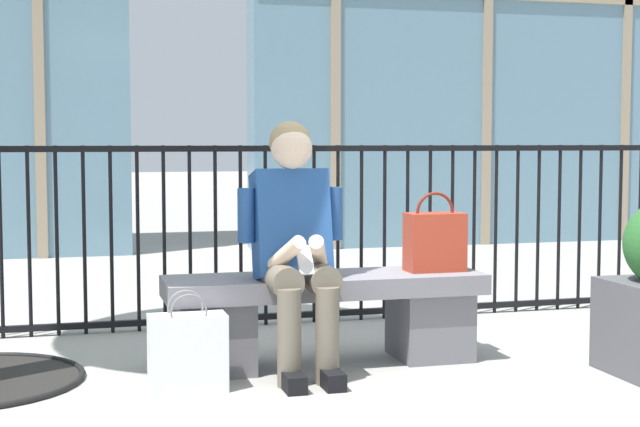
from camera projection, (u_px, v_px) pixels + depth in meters
ground_plane at (325, 364)px, 4.73m from camera, size 60.00×60.00×0.00m
stone_bench at (325, 310)px, 4.71m from camera, size 1.60×0.44×0.45m
seated_person_with_phone at (295, 239)px, 4.51m from camera, size 0.52×0.66×1.21m
handbag_on_bench at (435, 241)px, 4.82m from camera, size 0.29×0.16×0.41m
shopping_bag at (188, 352)px, 4.21m from camera, size 0.34×0.17×0.45m
plaza_railing at (278, 234)px, 5.72m from camera, size 9.61×0.04×1.09m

